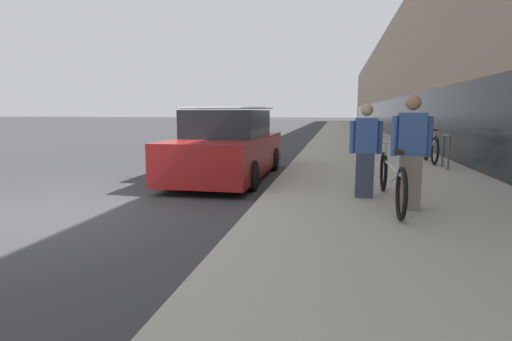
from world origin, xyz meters
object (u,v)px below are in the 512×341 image
Objects in this scene: person_rider at (411,153)px; cruiser_bike_nearest at (430,148)px; parked_sedan_curbside at (229,147)px; tandem_bicycle at (391,179)px; person_bystander at (365,151)px; bike_rack_hoop at (446,148)px.

cruiser_bike_nearest is (1.54, 5.81, -0.42)m from person_rider.
tandem_bicycle is at bearing -38.58° from parked_sedan_curbside.
cruiser_bike_nearest is (1.74, 5.46, 0.02)m from tandem_bicycle.
parked_sedan_curbside is at bearing 141.42° from tandem_bicycle.
person_bystander is 5.51m from cruiser_bike_nearest.
person_rider is 0.92× the size of cruiser_bike_nearest.
person_bystander reaches higher than parked_sedan_curbside.
tandem_bicycle is 0.57× the size of parked_sedan_curbside.
bike_rack_hoop is 1.17m from cruiser_bike_nearest.
person_bystander is (-0.37, 0.38, 0.39)m from tandem_bicycle.
person_rider is 4.95m from bike_rack_hoop.
person_rider reaches higher than bike_rack_hoop.
cruiser_bike_nearest reaches higher than bike_rack_hoop.
tandem_bicycle is 4.23m from parked_sedan_curbside.
tandem_bicycle is at bearing -107.64° from cruiser_bike_nearest.
person_rider is at bearing -60.39° from tandem_bicycle.
person_bystander is (-0.57, 0.74, -0.05)m from person_rider.
person_bystander is at bearing -119.51° from bike_rack_hoop.
bike_rack_hoop is (1.65, 4.66, -0.31)m from person_rider.
parked_sedan_curbside reaches higher than bike_rack_hoop.
person_rider is 0.93m from person_bystander.
person_rider is 1.93× the size of bike_rack_hoop.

